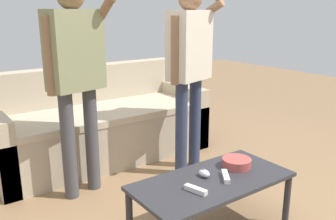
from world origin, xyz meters
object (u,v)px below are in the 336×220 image
at_px(couch, 100,126).
at_px(coffee_table, 212,186).
at_px(player_right, 189,60).
at_px(game_remote_wand_near, 226,176).
at_px(snack_bowl, 237,163).
at_px(game_remote_wand_far, 196,190).
at_px(player_left, 76,67).
at_px(game_remote_nunchuk, 204,173).

height_order(couch, coffee_table, couch).
bearing_deg(couch, coffee_table, -89.71).
distance_m(player_right, game_remote_wand_near, 1.18).
distance_m(coffee_table, game_remote_wand_near, 0.11).
bearing_deg(player_right, game_remote_wand_near, -114.88).
bearing_deg(coffee_table, snack_bowl, 10.13).
relative_size(game_remote_wand_near, game_remote_wand_far, 1.00).
bearing_deg(game_remote_wand_far, player_right, 53.49).
bearing_deg(player_left, snack_bowl, -53.38).
bearing_deg(coffee_table, player_left, 114.24).
xyz_separation_m(coffee_table, game_remote_wand_near, (0.07, -0.04, 0.06)).
xyz_separation_m(game_remote_nunchuk, player_left, (-0.44, 0.96, 0.61)).
bearing_deg(couch, game_remote_wand_far, -96.28).
height_order(player_right, game_remote_wand_far, player_right).
bearing_deg(game_remote_wand_near, coffee_table, 150.44).
xyz_separation_m(player_left, game_remote_wand_near, (0.53, -1.06, -0.62)).
distance_m(coffee_table, game_remote_nunchuk, 0.09).
xyz_separation_m(couch, player_right, (0.50, -0.77, 0.71)).
distance_m(game_remote_nunchuk, game_remote_wand_near, 0.14).
height_order(snack_bowl, game_remote_wand_near, snack_bowl).
relative_size(snack_bowl, player_left, 0.12).
bearing_deg(player_left, game_remote_wand_far, -76.39).
bearing_deg(player_right, couch, 123.12).
bearing_deg(coffee_table, game_remote_nunchuk, 107.21).
height_order(couch, game_remote_nunchuk, couch).
relative_size(couch, player_left, 1.26).
bearing_deg(game_remote_nunchuk, coffee_table, -72.79).
bearing_deg(player_right, snack_bowl, -105.79).
xyz_separation_m(couch, player_left, (-0.45, -0.62, 0.71)).
bearing_deg(couch, player_left, -126.21).
height_order(coffee_table, game_remote_nunchuk, game_remote_nunchuk).
height_order(game_remote_nunchuk, player_left, player_left).
distance_m(game_remote_wand_near, game_remote_wand_far, 0.27).
distance_m(player_left, game_remote_wand_far, 1.28).
relative_size(coffee_table, game_remote_wand_near, 6.82).
relative_size(couch, coffee_table, 1.97).
bearing_deg(snack_bowl, couch, 99.71).
relative_size(game_remote_nunchuk, player_left, 0.05).
distance_m(snack_bowl, game_remote_wand_near, 0.21).
distance_m(couch, snack_bowl, 1.62).
relative_size(couch, game_remote_wand_near, 13.46).
relative_size(couch, game_remote_nunchuk, 23.42).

